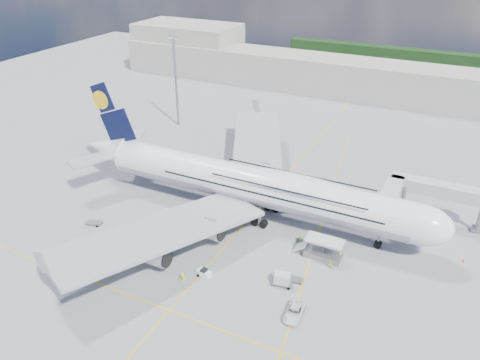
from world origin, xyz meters
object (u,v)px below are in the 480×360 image
at_px(baggage_tug, 204,273).
at_px(crew_nose, 340,256).
at_px(dolly_back, 94,223).
at_px(catering_truck_inner, 268,185).
at_px(dolly_row_b, 166,241).
at_px(cone_wing_right_outer, 123,239).
at_px(dolly_nose_near, 282,279).
at_px(crew_wing, 190,233).
at_px(airliner, 254,185).
at_px(cone_wing_right_inner, 150,252).
at_px(dolly_row_c, 165,231).
at_px(cone_wing_left_outer, 220,155).
at_px(crew_loader, 330,265).
at_px(dolly_nose_far, 295,279).
at_px(crew_van, 300,238).
at_px(cargo_loader, 322,251).
at_px(light_mast, 176,81).
at_px(service_van, 294,312).
at_px(crew_tug, 182,277).
at_px(cone_wing_left_inner, 268,192).
at_px(catering_truck_outer, 253,143).
at_px(cone_nose, 463,260).
at_px(jet_bridge, 420,193).
at_px(dolly_row_a, 170,214).
at_px(cone_tail, 116,166).

xyz_separation_m(baggage_tug, crew_nose, (19.02, 14.34, 0.16)).
xyz_separation_m(dolly_back, catering_truck_inner, (25.41, 26.65, 1.43)).
bearing_deg(dolly_row_b, cone_wing_right_outer, -147.94).
bearing_deg(dolly_nose_near, crew_wing, 156.97).
bearing_deg(airliner, cone_wing_right_inner, -119.90).
relative_size(dolly_row_c, crew_wing, 2.24).
bearing_deg(cone_wing_left_outer, crew_wing, -70.84).
bearing_deg(dolly_row_c, cone_wing_left_outer, 109.34).
relative_size(baggage_tug, crew_loader, 1.66).
relative_size(dolly_back, dolly_nose_far, 1.24).
bearing_deg(catering_truck_inner, dolly_row_c, -120.58).
relative_size(dolly_row_c, crew_van, 2.21).
bearing_deg(cone_wing_right_outer, dolly_nose_far, 5.98).
xyz_separation_m(cargo_loader, cone_wing_left_outer, (-35.84, 28.81, -1.00)).
distance_m(light_mast, crew_loader, 75.02).
bearing_deg(service_van, baggage_tug, 169.46).
bearing_deg(crew_tug, airliner, 93.34).
height_order(dolly_nose_far, baggage_tug, baggage_tug).
bearing_deg(dolly_nose_far, dolly_nose_near, -127.99).
height_order(cargo_loader, baggage_tug, cargo_loader).
bearing_deg(cone_wing_left_inner, catering_truck_outer, 123.06).
height_order(crew_nose, cone_nose, crew_nose).
height_order(light_mast, crew_wing, light_mast).
bearing_deg(baggage_tug, crew_tug, -127.35).
relative_size(catering_truck_inner, cone_wing_right_outer, 11.87).
height_order(dolly_nose_far, crew_van, crew_van).
relative_size(jet_bridge, catering_truck_outer, 2.80).
relative_size(dolly_nose_near, cone_wing_left_outer, 7.17).
height_order(dolly_row_a, dolly_nose_near, dolly_nose_near).
bearing_deg(service_van, airliner, 122.86).
bearing_deg(crew_van, dolly_nose_near, 168.14).
bearing_deg(baggage_tug, dolly_row_c, 156.10).
bearing_deg(dolly_row_c, dolly_row_b, -45.54).
relative_size(dolly_row_a, dolly_row_b, 1.09).
xyz_separation_m(airliner, dolly_nose_near, (12.95, -17.04, -5.70)).
xyz_separation_m(dolly_row_c, catering_truck_inner, (11.26, 22.91, 1.42)).
xyz_separation_m(catering_truck_outer, crew_tug, (11.59, -52.48, -0.90)).
xyz_separation_m(dolly_nose_near, catering_truck_outer, (-26.49, 46.05, 0.55)).
xyz_separation_m(crew_nose, cone_nose, (19.33, 8.81, -0.55)).
xyz_separation_m(airliner, cone_wing_left_outer, (-19.29, 21.71, -6.62)).
height_order(dolly_nose_far, catering_truck_inner, catering_truck_inner).
bearing_deg(catering_truck_inner, cone_tail, -177.08).
distance_m(service_van, crew_nose, 16.40).
bearing_deg(crew_loader, dolly_nose_near, -70.89).
xyz_separation_m(crew_van, cone_wing_left_inner, (-12.33, 13.95, -0.51)).
relative_size(jet_bridge, cone_wing_left_inner, 35.18).
distance_m(light_mast, dolly_nose_far, 75.31).
relative_size(airliner, catering_truck_outer, 11.79).
distance_m(dolly_row_a, cone_wing_left_inner, 22.43).
relative_size(cone_wing_left_inner, cone_wing_right_inner, 0.87).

